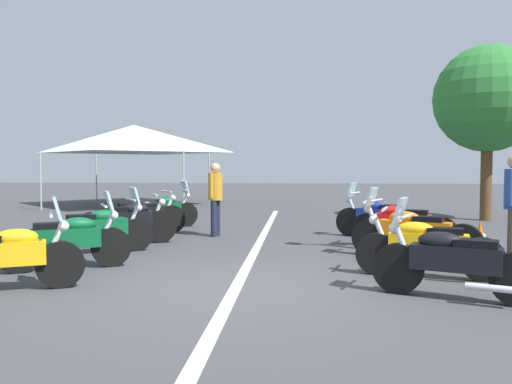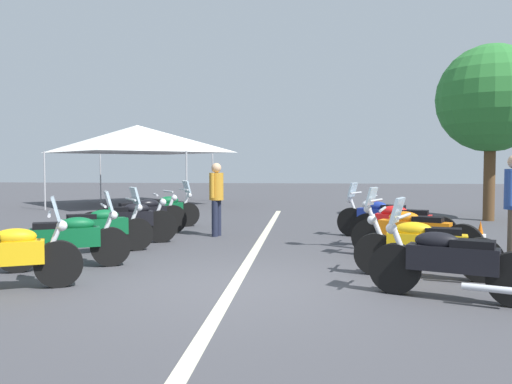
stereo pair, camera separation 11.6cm
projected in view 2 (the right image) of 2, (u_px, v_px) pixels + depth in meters
The scene contains 17 objects.
ground_plane at pixel (233, 287), 6.93m from camera, with size 80.00×80.00×0.00m, color #424247.
lane_centre_stripe at pixel (258, 246), 10.53m from camera, with size 16.05×0.16×0.01m, color beige.
motorcycle_left_row_0 at pixel (3, 255), 6.70m from camera, with size 1.05×1.87×1.20m.
motorcycle_left_row_1 at pixel (67, 239), 8.15m from camera, with size 1.06×1.82×1.20m.
motorcycle_left_row_2 at pixel (96, 228), 9.57m from camera, with size 1.32×1.87×1.20m.
motorcycle_left_row_3 at pixel (128, 221), 10.77m from camera, with size 0.98×1.92×1.02m.
motorcycle_left_row_4 at pixel (141, 215), 12.04m from camera, with size 1.36×1.90×1.01m.
motorcycle_left_row_5 at pixel (163, 210), 13.55m from camera, with size 1.21×1.75×1.20m.
motorcycle_right_row_0 at pixel (450, 261), 6.28m from camera, with size 0.99×1.88×1.20m.
motorcycle_right_row_1 at pixel (425, 247), 7.48m from camera, with size 0.84×2.01×0.99m.
motorcycle_right_row_2 at pixel (412, 232), 8.95m from camera, with size 1.13×2.04×1.22m.
motorcycle_right_row_3 at pixel (402, 224), 10.24m from camera, with size 0.92×1.96×1.00m.
motorcycle_right_row_4 at pixel (382, 217), 11.55m from camera, with size 1.09×1.95×1.21m.
traffic_cone_0 at pixel (480, 239), 9.44m from camera, with size 0.36×0.36×0.61m.
bystander_0 at pixel (216, 193), 11.91m from camera, with size 0.51×0.32×1.65m.
roadside_tree_0 at pixel (491, 99), 15.11m from camera, with size 3.06×3.06×5.04m.
event_tent at pixel (137, 139), 21.08m from camera, with size 5.72×5.72×3.20m.
Camera 2 is at (-6.80, -0.95, 1.60)m, focal length 37.13 mm.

